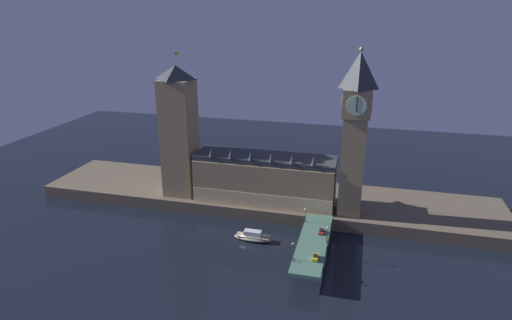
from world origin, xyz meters
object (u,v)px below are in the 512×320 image
street_lamp_far (305,213)px  car_southbound_trail (322,231)px  car_southbound_lead (315,257)px  pedestrian_mid_walk (326,238)px  victoria_tower (179,132)px  pedestrian_near_rail (293,260)px  boat_upstream (253,237)px  clock_tower (355,130)px  street_lamp_near (293,249)px  street_lamp_mid (327,233)px

street_lamp_far → car_southbound_trail: bearing=-45.4°
car_southbound_lead → pedestrian_mid_walk: 13.97m
victoria_tower → pedestrian_near_rail: 85.02m
victoria_tower → boat_upstream: size_ratio=4.25×
car_southbound_lead → pedestrian_mid_walk: bearing=80.1°
victoria_tower → car_southbound_trail: (70.25, -26.54, -28.38)m
clock_tower → car_southbound_trail: 43.68m
pedestrian_near_rail → boat_upstream: (-20.62, 22.65, -6.40)m
clock_tower → car_southbound_lead: 56.73m
street_lamp_near → boat_upstream: bearing=133.4°
street_lamp_mid → street_lamp_far: 18.00m
clock_tower → boat_upstream: clock_tower is taller
car_southbound_trail → street_lamp_far: (-7.57, 7.66, 3.21)m
clock_tower → victoria_tower: (-79.54, 2.29, -6.74)m
victoria_tower → boat_upstream: victoria_tower is taller
clock_tower → car_southbound_trail: bearing=-111.0°
street_lamp_near → street_lamp_mid: size_ratio=1.00×
pedestrian_near_rail → street_lamp_mid: 19.10m
victoria_tower → car_southbound_lead: (70.25, -45.93, -28.29)m
clock_tower → car_southbound_trail: size_ratio=15.56×
pedestrian_near_rail → street_lamp_mid: size_ratio=0.23×
street_lamp_mid → car_southbound_trail: bearing=111.6°
street_lamp_far → pedestrian_near_rail: bearing=-89.3°
car_southbound_trail → clock_tower: bearing=69.0°
clock_tower → street_lamp_far: bearing=-135.5°
car_southbound_lead → street_lamp_near: (-7.57, -2.39, 3.49)m
pedestrian_mid_walk → street_lamp_far: (-9.96, 13.29, 2.93)m
car_southbound_trail → street_lamp_far: bearing=134.6°
pedestrian_near_rail → street_lamp_near: 3.64m
pedestrian_near_rail → street_lamp_mid: (9.96, 15.95, 3.38)m
car_southbound_lead → street_lamp_mid: bearing=77.3°
street_lamp_near → street_lamp_mid: bearing=54.9°
victoria_tower → street_lamp_near: size_ratio=9.92×
car_southbound_lead → street_lamp_near: 8.67m
car_southbound_lead → car_southbound_trail: (-0.00, 19.39, -0.10)m
clock_tower → boat_upstream: 60.74m
street_lamp_mid → street_lamp_near: bearing=-125.1°
pedestrian_near_rail → boat_upstream: 31.29m
car_southbound_lead → street_lamp_near: street_lamp_near is taller
clock_tower → victoria_tower: 79.86m
car_southbound_trail → boat_upstream: (-27.79, -0.36, -6.21)m
victoria_tower → street_lamp_far: 70.14m
clock_tower → pedestrian_mid_walk: clock_tower is taller
car_southbound_trail → car_southbound_lead: bearing=-90.0°
pedestrian_mid_walk → boat_upstream: bearing=170.1°
clock_tower → victoria_tower: bearing=178.3°
clock_tower → victoria_tower: clock_tower is taller
pedestrian_near_rail → pedestrian_mid_walk: 19.83m
victoria_tower → street_lamp_far: bearing=-16.8°
pedestrian_mid_walk → street_lamp_near: 19.26m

